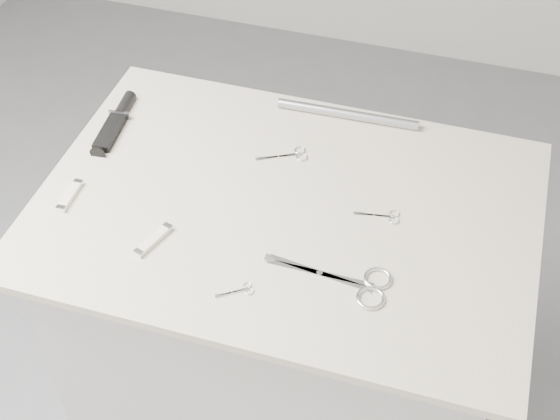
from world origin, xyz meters
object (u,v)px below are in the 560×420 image
(embroidery_scissors_b, at_px, (384,216))
(tiny_scissors, at_px, (239,291))
(large_shears, at_px, (354,283))
(metal_rail, at_px, (347,114))
(pocket_knife_b, at_px, (154,240))
(pocket_knife_a, at_px, (70,195))
(embroidery_scissors_a, at_px, (291,155))
(sheathed_knife, at_px, (117,120))
(plinth, at_px, (285,342))

(embroidery_scissors_b, height_order, tiny_scissors, same)
(large_shears, bearing_deg, metal_rail, 108.63)
(pocket_knife_b, relative_size, metal_rail, 0.30)
(pocket_knife_a, bearing_deg, embroidery_scissors_a, -58.75)
(large_shears, relative_size, pocket_knife_b, 2.46)
(large_shears, bearing_deg, pocket_knife_b, -174.74)
(large_shears, xyz_separation_m, embroidery_scissors_b, (0.02, 0.18, -0.00))
(tiny_scissors, distance_m, sheathed_knife, 0.56)
(plinth, xyz_separation_m, sheathed_knife, (-0.44, 0.14, 0.48))
(embroidery_scissors_b, bearing_deg, pocket_knife_a, -177.01)
(plinth, bearing_deg, embroidery_scissors_a, 102.89)
(embroidery_scissors_a, xyz_separation_m, pocket_knife_b, (-0.18, -0.32, 0.00))
(sheathed_knife, distance_m, metal_rail, 0.52)
(large_shears, xyz_separation_m, pocket_knife_a, (-0.60, 0.05, 0.00))
(sheathed_knife, bearing_deg, pocket_knife_b, -149.40)
(tiny_scissors, relative_size, metal_rail, 0.21)
(plinth, height_order, sheathed_knife, sheathed_knife)
(plinth, xyz_separation_m, pocket_knife_b, (-0.21, -0.17, 0.48))
(pocket_knife_b, bearing_deg, metal_rail, -10.51)
(plinth, xyz_separation_m, large_shears, (0.18, -0.16, 0.47))
(tiny_scissors, relative_size, pocket_knife_b, 0.69)
(embroidery_scissors_a, height_order, tiny_scissors, same)
(embroidery_scissors_a, bearing_deg, pocket_knife_b, -146.94)
(plinth, xyz_separation_m, tiny_scissors, (-0.02, -0.23, 0.47))
(large_shears, bearing_deg, plinth, 142.14)
(tiny_scissors, relative_size, pocket_knife_a, 0.74)
(embroidery_scissors_b, distance_m, pocket_knife_a, 0.63)
(tiny_scissors, relative_size, sheathed_knife, 0.34)
(plinth, height_order, pocket_knife_a, pocket_knife_a)
(sheathed_knife, relative_size, metal_rail, 0.61)
(sheathed_knife, bearing_deg, tiny_scissors, -136.98)
(tiny_scissors, bearing_deg, embroidery_scissors_a, 58.05)
(plinth, relative_size, embroidery_scissors_b, 9.78)
(pocket_knife_a, bearing_deg, pocket_knife_b, -108.26)
(plinth, distance_m, sheathed_knife, 0.66)
(pocket_knife_a, bearing_deg, sheathed_knife, 1.27)
(sheathed_knife, bearing_deg, plinth, -113.18)
(large_shears, xyz_separation_m, embroidery_scissors_a, (-0.21, 0.30, -0.00))
(embroidery_scissors_b, relative_size, tiny_scissors, 1.39)
(pocket_knife_b, bearing_deg, large_shears, -69.65)
(embroidery_scissors_a, bearing_deg, embroidery_scissors_b, -55.03)
(embroidery_scissors_b, relative_size, pocket_knife_a, 1.03)
(tiny_scissors, bearing_deg, pocket_knife_b, 127.11)
(plinth, height_order, embroidery_scissors_a, embroidery_scissors_a)
(plinth, relative_size, sheathed_knife, 4.56)
(sheathed_knife, height_order, pocket_knife_b, sheathed_knife)
(sheathed_knife, bearing_deg, large_shears, -121.04)
(large_shears, relative_size, sheathed_knife, 1.19)
(plinth, height_order, tiny_scissors, tiny_scissors)
(embroidery_scissors_b, bearing_deg, large_shears, -104.42)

